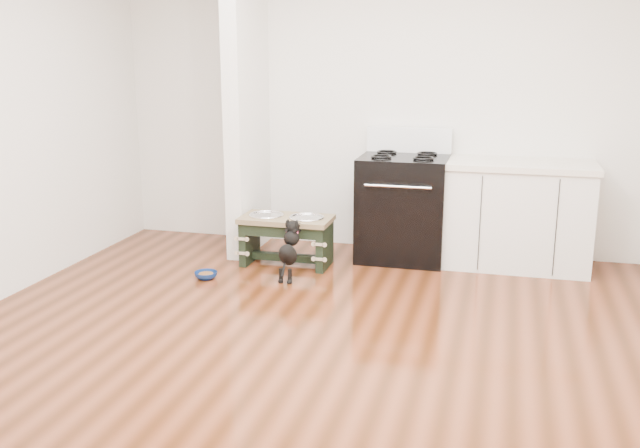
{
  "coord_description": "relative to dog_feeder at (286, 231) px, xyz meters",
  "views": [
    {
      "loc": [
        1.11,
        -3.97,
        1.86
      ],
      "look_at": [
        -0.28,
        1.28,
        0.49
      ],
      "focal_mm": 40.0,
      "sensor_mm": 36.0,
      "label": 1
    }
  ],
  "objects": [
    {
      "name": "ground",
      "position": [
        0.69,
        -1.7,
        -0.3
      ],
      "size": [
        5.0,
        5.0,
        0.0
      ],
      "primitive_type": "plane",
      "color": "#411D0B",
      "rests_on": "ground"
    },
    {
      "name": "room_shell",
      "position": [
        0.69,
        -1.7,
        1.32
      ],
      "size": [
        5.0,
        5.0,
        5.0
      ],
      "color": "silver",
      "rests_on": "ground"
    },
    {
      "name": "partition_wall",
      "position": [
        -0.48,
        0.4,
        1.05
      ],
      "size": [
        0.15,
        0.8,
        2.7
      ],
      "primitive_type": "cube",
      "color": "silver",
      "rests_on": "ground"
    },
    {
      "name": "oven_range",
      "position": [
        0.94,
        0.46,
        0.17
      ],
      "size": [
        0.76,
        0.69,
        1.14
      ],
      "color": "black",
      "rests_on": "ground"
    },
    {
      "name": "cabinet_run",
      "position": [
        1.92,
        0.48,
        0.15
      ],
      "size": [
        1.24,
        0.64,
        0.91
      ],
      "color": "silver",
      "rests_on": "ground"
    },
    {
      "name": "dog_feeder",
      "position": [
        0.0,
        0.0,
        0.0
      ],
      "size": [
        0.78,
        0.42,
        0.44
      ],
      "color": "black",
      "rests_on": "ground"
    },
    {
      "name": "puppy",
      "position": [
        0.14,
        -0.36,
        -0.04
      ],
      "size": [
        0.14,
        0.4,
        0.48
      ],
      "color": "black",
      "rests_on": "ground"
    },
    {
      "name": "floor_bowl",
      "position": [
        -0.52,
        -0.54,
        -0.27
      ],
      "size": [
        0.24,
        0.24,
        0.06
      ],
      "rotation": [
        0.0,
        0.0,
        0.37
      ],
      "color": "navy",
      "rests_on": "ground"
    }
  ]
}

